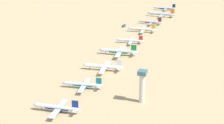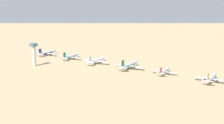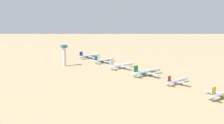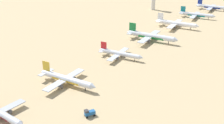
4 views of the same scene
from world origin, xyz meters
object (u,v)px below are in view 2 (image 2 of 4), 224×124
(parked_jet_4, at_px, (164,71))
(control_tower, at_px, (34,53))
(parked_jet_5, at_px, (129,65))
(parked_jet_3, at_px, (211,78))
(parked_jet_6, at_px, (97,60))
(parked_jet_7, at_px, (71,56))
(parked_jet_8, at_px, (47,53))

(parked_jet_4, distance_m, control_tower, 162.24)
(parked_jet_4, bearing_deg, parked_jet_5, 89.66)
(parked_jet_3, bearing_deg, parked_jet_6, 88.98)
(parked_jet_7, distance_m, control_tower, 59.52)
(parked_jet_4, relative_size, control_tower, 1.25)
(parked_jet_4, relative_size, parked_jet_7, 0.89)
(parked_jet_3, height_order, parked_jet_5, parked_jet_5)
(parked_jet_3, bearing_deg, control_tower, 104.31)
(parked_jet_8, bearing_deg, parked_jet_6, -92.71)
(parked_jet_7, bearing_deg, parked_jet_8, 87.65)
(parked_jet_3, distance_m, parked_jet_5, 99.57)
(parked_jet_5, relative_size, parked_jet_8, 1.14)
(parked_jet_4, height_order, parked_jet_8, parked_jet_8)
(parked_jet_6, distance_m, parked_jet_8, 95.44)
(control_tower, bearing_deg, parked_jet_5, -62.72)
(parked_jet_6, xyz_separation_m, control_tower, (-55.04, 56.04, 11.83))
(parked_jet_8, relative_size, control_tower, 1.44)
(parked_jet_4, distance_m, parked_jet_6, 96.32)
(parked_jet_3, height_order, parked_jet_4, parked_jet_3)
(parked_jet_5, height_order, parked_jet_7, parked_jet_5)
(parked_jet_8, bearing_deg, parked_jet_7, -92.35)
(parked_jet_3, height_order, parked_jet_8, parked_jet_8)
(parked_jet_5, bearing_deg, parked_jet_6, 89.47)
(parked_jet_5, height_order, control_tower, control_tower)
(parked_jet_6, height_order, parked_jet_7, parked_jet_6)
(parked_jet_3, relative_size, parked_jet_6, 0.94)
(parked_jet_5, relative_size, parked_jet_6, 1.07)
(parked_jet_5, xyz_separation_m, control_tower, (-54.58, 105.86, 11.53))
(parked_jet_3, bearing_deg, parked_jet_5, 88.74)
(parked_jet_4, xyz_separation_m, parked_jet_5, (0.28, 46.50, 1.04))
(parked_jet_3, xyz_separation_m, parked_jet_4, (1.91, 53.04, -0.49))
(parked_jet_6, distance_m, parked_jet_7, 47.17)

